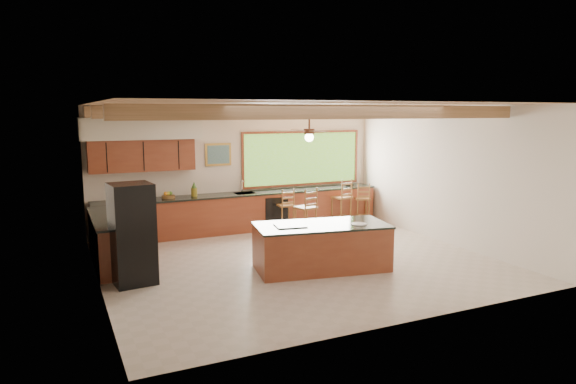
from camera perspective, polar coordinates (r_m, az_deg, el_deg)
name	(u,v)px	position (r m, az deg, el deg)	size (l,w,h in m)	color
ground	(297,261)	(10.02, 1.04, -7.71)	(7.20, 7.20, 0.00)	#BDAC9C
room_shell	(275,145)	(10.14, -1.41, 5.22)	(7.27, 6.54, 3.02)	beige
counter_run	(217,217)	(11.89, -7.86, -2.81)	(7.12, 3.10, 1.26)	brown
island	(321,246)	(9.47, 3.72, -6.06)	(2.57, 1.53, 0.86)	brown
refrigerator	(132,234)	(8.96, -16.90, -4.48)	(0.73, 0.71, 1.70)	black
bar_stool_a	(286,206)	(12.34, -0.19, -1.56)	(0.39, 0.39, 1.05)	brown
bar_stool_b	(307,209)	(11.62, 2.13, -1.85)	(0.50, 0.50, 1.18)	brown
bar_stool_c	(343,198)	(13.04, 6.10, -0.68)	(0.51, 0.51, 1.19)	brown
bar_stool_d	(363,199)	(13.39, 8.36, -0.82)	(0.48, 0.48, 1.05)	brown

